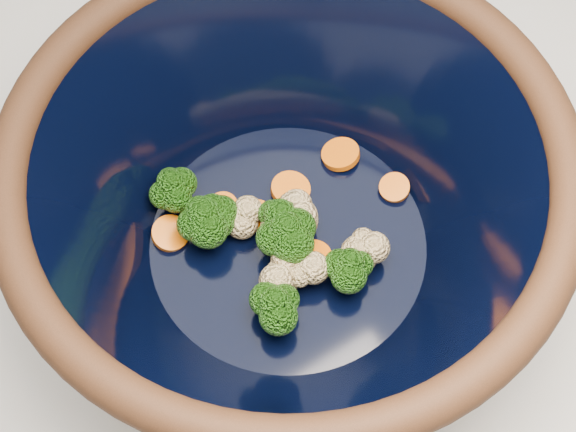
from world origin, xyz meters
The scene contains 4 objects.
ground centered at (0.00, 0.00, 0.00)m, with size 3.00×3.00×0.00m, color #9E7A54.
counter centered at (0.00, 0.00, 0.45)m, with size 1.20×1.20×0.90m, color silver.
mixing_bowl centered at (-0.10, -0.06, 1.00)m, with size 0.50×0.50×0.18m.
vegetable_pile centered at (-0.11, -0.06, 0.96)m, with size 0.21×0.17×0.05m.
Camera 1 is at (-0.26, -0.31, 1.51)m, focal length 50.00 mm.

